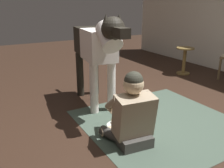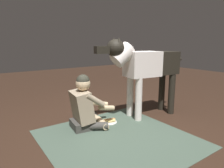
{
  "view_description": "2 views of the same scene",
  "coord_description": "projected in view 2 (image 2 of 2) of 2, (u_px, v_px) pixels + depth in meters",
  "views": [
    {
      "loc": [
        2.09,
        -1.74,
        1.45
      ],
      "look_at": [
        -0.26,
        -0.39,
        0.52
      ],
      "focal_mm": 38.46,
      "sensor_mm": 36.0,
      "label": 1
    },
    {
      "loc": [
        1.52,
        2.12,
        1.26
      ],
      "look_at": [
        -0.25,
        -0.4,
        0.61
      ],
      "focal_mm": 32.37,
      "sensor_mm": 36.0,
      "label": 2
    }
  ],
  "objects": [
    {
      "name": "ground_plane",
      "position": [
        114.0,
        134.0,
        2.81
      ],
      "size": [
        14.36,
        14.36,
        0.0
      ],
      "primitive_type": "plane",
      "color": "#332117"
    },
    {
      "name": "area_rug",
      "position": [
        118.0,
        138.0,
        2.67
      ],
      "size": [
        1.81,
        1.84,
        0.01
      ],
      "primitive_type": "cube",
      "color": "#425446",
      "rests_on": "ground"
    },
    {
      "name": "person_sitting_on_floor",
      "position": [
        85.0,
        106.0,
        2.97
      ],
      "size": [
        0.66,
        0.57,
        0.81
      ],
      "color": "#403E3A",
      "rests_on": "ground"
    },
    {
      "name": "large_dog",
      "position": [
        145.0,
        66.0,
        3.34
      ],
      "size": [
        1.7,
        0.47,
        1.33
      ],
      "color": "white",
      "rests_on": "ground"
    },
    {
      "name": "hot_dog_on_plate",
      "position": [
        109.0,
        121.0,
        3.21
      ],
      "size": [
        0.24,
        0.24,
        0.06
      ],
      "color": "silver",
      "rests_on": "ground"
    }
  ]
}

